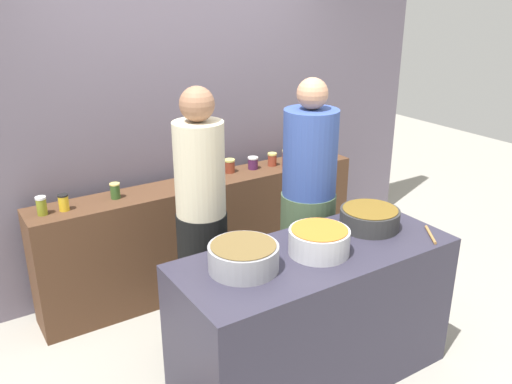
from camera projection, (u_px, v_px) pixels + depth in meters
ground at (284, 350)px, 3.70m from camera, size 12.00×12.00×0.00m
storefront_wall at (181, 97)px, 4.29m from camera, size 4.80×0.12×3.00m
display_shelf at (206, 233)px, 4.40m from camera, size 2.70×0.36×0.90m
prep_table at (313, 316)px, 3.30m from camera, size 1.70×0.70×0.89m
preserve_jar_0 at (42, 206)px, 3.58m from camera, size 0.07×0.07×0.13m
preserve_jar_1 at (64, 202)px, 3.66m from camera, size 0.07×0.07×0.12m
preserve_jar_2 at (115, 191)px, 3.86m from camera, size 0.07×0.07×0.11m
preserve_jar_3 at (216, 170)px, 4.30m from camera, size 0.07×0.07×0.11m
preserve_jar_4 at (229, 166)px, 4.40m from camera, size 0.09×0.09×0.11m
preserve_jar_5 at (253, 163)px, 4.48m from camera, size 0.09×0.09×0.10m
preserve_jar_6 at (272, 159)px, 4.56m from camera, size 0.08×0.08×0.11m
preserve_jar_7 at (287, 158)px, 4.54m from camera, size 0.09×0.09×0.14m
preserve_jar_8 at (302, 153)px, 4.70m from camera, size 0.08×0.08×0.13m
preserve_jar_9 at (326, 150)px, 4.75m from camera, size 0.07×0.07×0.14m
cooking_pot_left at (243, 257)px, 2.92m from camera, size 0.39×0.39×0.15m
cooking_pot_center at (320, 241)px, 3.10m from camera, size 0.35×0.35×0.15m
cooking_pot_right at (370, 218)px, 3.43m from camera, size 0.38×0.38×0.13m
wooden_spoon at (431, 235)px, 3.33m from camera, size 0.16×0.20×0.02m
cook_with_tongs at (202, 235)px, 3.50m from camera, size 0.33×0.33×1.79m
cook_in_cap at (308, 216)px, 3.83m from camera, size 0.39×0.39×1.78m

